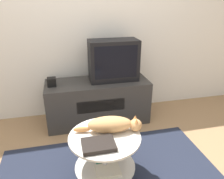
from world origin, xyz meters
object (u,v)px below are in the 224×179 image
object	(u,v)px
speaker	(52,82)
dvd_box	(99,145)
tv	(113,60)
cat	(113,124)

from	to	relation	value
speaker	dvd_box	world-z (taller)	speaker
dvd_box	speaker	bearing A→B (deg)	107.78
tv	dvd_box	world-z (taller)	tv
dvd_box	cat	bearing A→B (deg)	49.58
speaker	dvd_box	size ratio (longest dim) A/B	0.39
cat	dvd_box	bearing A→B (deg)	-121.84
tv	cat	size ratio (longest dim) A/B	1.02
tv	cat	world-z (taller)	tv
dvd_box	cat	world-z (taller)	cat
tv	speaker	world-z (taller)	tv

